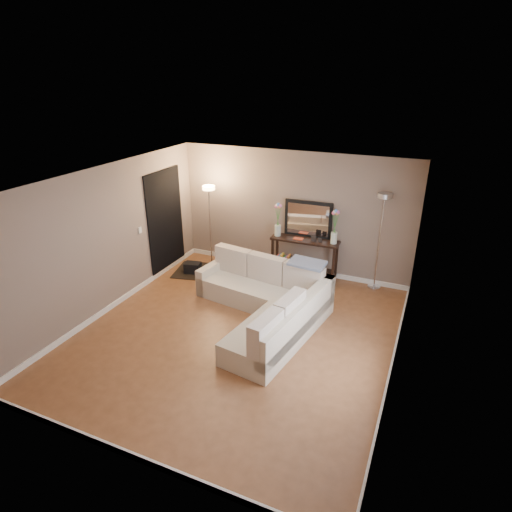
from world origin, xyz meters
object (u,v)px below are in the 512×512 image
at_px(floor_lamp_lit, 210,211).
at_px(console_table, 300,256).
at_px(sectional_sofa, 268,301).
at_px(floor_lamp_unlit, 382,223).

bearing_deg(floor_lamp_lit, console_table, 7.11).
bearing_deg(sectional_sofa, floor_lamp_lit, 141.98).
height_order(sectional_sofa, floor_lamp_lit, floor_lamp_lit).
relative_size(sectional_sofa, floor_lamp_lit, 1.50).
bearing_deg(floor_lamp_lit, sectional_sofa, -38.02).
distance_m(sectional_sofa, floor_lamp_lit, 2.69).
bearing_deg(floor_lamp_unlit, sectional_sofa, -129.14).
height_order(sectional_sofa, floor_lamp_unlit, floor_lamp_unlit).
distance_m(sectional_sofa, console_table, 1.80).
bearing_deg(sectional_sofa, console_table, 89.76).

